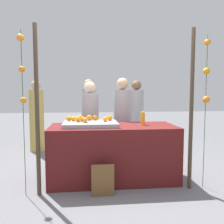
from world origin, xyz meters
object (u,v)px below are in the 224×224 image
at_px(orange_1, 89,118).
at_px(juice_bottle, 143,119).
at_px(orange_0, 85,120).
at_px(vendor_right, 122,125).
at_px(vendor_left, 90,127).
at_px(chalkboard_sign, 103,181).
at_px(stall_counter, 113,153).

xyz_separation_m(orange_1, juice_bottle, (0.85, -0.21, -0.00)).
bearing_deg(juice_bottle, orange_0, -175.23).
relative_size(orange_1, juice_bottle, 0.41).
bearing_deg(vendor_right, orange_1, -141.88).
bearing_deg(vendor_right, vendor_left, 178.19).
relative_size(chalkboard_sign, vendor_right, 0.27).
height_order(stall_counter, orange_1, orange_1).
bearing_deg(vendor_left, juice_bottle, -40.87).
xyz_separation_m(stall_counter, vendor_left, (-0.34, 0.74, 0.30)).
bearing_deg(chalkboard_sign, orange_1, 101.02).
relative_size(stall_counter, juice_bottle, 9.04).
bearing_deg(juice_bottle, chalkboard_sign, -137.44).
height_order(vendor_left, vendor_right, vendor_right).
relative_size(stall_counter, orange_0, 24.54).
bearing_deg(vendor_left, chalkboard_sign, -84.01).
distance_m(orange_0, vendor_left, 0.83).
height_order(orange_1, vendor_right, vendor_right).
relative_size(chalkboard_sign, vendor_left, 0.28).
height_order(orange_1, vendor_left, vendor_left).
bearing_deg(vendor_left, stall_counter, -65.22).
xyz_separation_m(stall_counter, vendor_right, (0.26, 0.73, 0.33)).
relative_size(juice_bottle, chalkboard_sign, 0.49).
bearing_deg(chalkboard_sign, stall_counter, 71.19).
height_order(orange_0, juice_bottle, juice_bottle).
bearing_deg(vendor_right, orange_0, -131.73).
bearing_deg(orange_1, vendor_left, 87.53).
relative_size(orange_0, chalkboard_sign, 0.18).
height_order(chalkboard_sign, vendor_right, vendor_right).
xyz_separation_m(orange_0, orange_1, (0.07, 0.28, 0.00)).
relative_size(stall_counter, chalkboard_sign, 4.40).
height_order(juice_bottle, chalkboard_sign, juice_bottle).
bearing_deg(stall_counter, vendor_left, 114.78).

